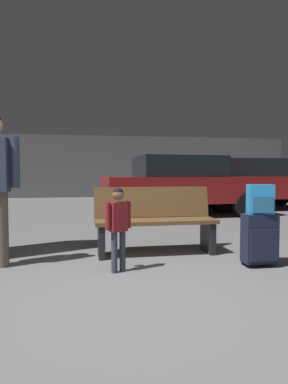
{
  "coord_description": "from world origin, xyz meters",
  "views": [
    {
      "loc": [
        -0.39,
        -2.61,
        1.07
      ],
      "look_at": [
        0.24,
        1.3,
        0.85
      ],
      "focal_mm": 31.36,
      "sensor_mm": 36.0,
      "label": 1
    }
  ],
  "objects_px": {
    "bench": "(155,220)",
    "backpack_bright": "(260,200)",
    "parked_car_near": "(182,184)",
    "parked_car_side": "(255,182)",
    "suitcase": "(260,239)",
    "child": "(118,220)"
  },
  "relations": [
    {
      "from": "backpack_bright",
      "to": "parked_car_side",
      "type": "relative_size",
      "value": 0.08
    },
    {
      "from": "child",
      "to": "suitcase",
      "type": "bearing_deg",
      "value": -1.08
    },
    {
      "from": "suitcase",
      "to": "parked_car_side",
      "type": "relative_size",
      "value": 0.15
    },
    {
      "from": "bench",
      "to": "child",
      "type": "xyz_separation_m",
      "value": [
        -0.56,
        -0.79,
        0.12
      ]
    },
    {
      "from": "bench",
      "to": "parked_car_near",
      "type": "relative_size",
      "value": 0.38
    },
    {
      "from": "suitcase",
      "to": "parked_car_near",
      "type": "height_order",
      "value": "parked_car_near"
    },
    {
      "from": "bench",
      "to": "backpack_bright",
      "type": "distance_m",
      "value": 1.39
    },
    {
      "from": "backpack_bright",
      "to": "parked_car_side",
      "type": "distance_m",
      "value": 6.67
    },
    {
      "from": "bench",
      "to": "suitcase",
      "type": "relative_size",
      "value": 2.66
    },
    {
      "from": "parked_car_near",
      "to": "child",
      "type": "bearing_deg",
      "value": -113.36
    },
    {
      "from": "child",
      "to": "parked_car_near",
      "type": "bearing_deg",
      "value": 66.64
    },
    {
      "from": "child",
      "to": "backpack_bright",
      "type": "bearing_deg",
      "value": -1.1
    },
    {
      "from": "bench",
      "to": "backpack_bright",
      "type": "relative_size",
      "value": 4.73
    },
    {
      "from": "bench",
      "to": "backpack_bright",
      "type": "bearing_deg",
      "value": -37.7
    },
    {
      "from": "bench",
      "to": "suitcase",
      "type": "xyz_separation_m",
      "value": [
        1.07,
        -0.82,
        -0.12
      ]
    },
    {
      "from": "bench",
      "to": "parked_car_side",
      "type": "height_order",
      "value": "parked_car_side"
    },
    {
      "from": "parked_car_near",
      "to": "parked_car_side",
      "type": "bearing_deg",
      "value": 24.41
    },
    {
      "from": "bench",
      "to": "backpack_bright",
      "type": "height_order",
      "value": "backpack_bright"
    },
    {
      "from": "parked_car_side",
      "to": "parked_car_near",
      "type": "bearing_deg",
      "value": -155.59
    },
    {
      "from": "child",
      "to": "parked_car_side",
      "type": "distance_m",
      "value": 7.53
    },
    {
      "from": "suitcase",
      "to": "parked_car_near",
      "type": "bearing_deg",
      "value": 84.97
    },
    {
      "from": "parked_car_near",
      "to": "suitcase",
      "type": "bearing_deg",
      "value": -95.03
    }
  ]
}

